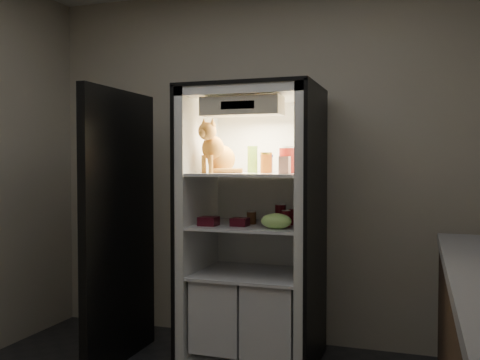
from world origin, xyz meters
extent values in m
plane|color=#BAB09B|center=(0.00, 1.80, 1.35)|extent=(3.60, 0.00, 3.60)
cube|color=white|center=(0.00, 1.67, 0.93)|extent=(0.85, 0.06, 1.85)
cube|color=white|center=(-0.40, 1.35, 0.93)|extent=(0.06, 0.70, 1.85)
cube|color=white|center=(0.40, 1.35, 0.93)|extent=(0.06, 0.70, 1.85)
cube|color=white|center=(0.00, 1.35, 1.82)|extent=(0.85, 0.70, 0.06)
cube|color=white|center=(0.00, 1.35, 0.03)|extent=(0.85, 0.70, 0.06)
cube|color=black|center=(-0.44, 1.35, 0.93)|extent=(0.02, 0.72, 1.87)
cube|color=black|center=(0.44, 1.35, 0.93)|extent=(0.02, 0.72, 1.87)
cube|color=black|center=(0.00, 1.35, 1.86)|extent=(0.90, 0.72, 0.02)
cube|color=white|center=(0.00, 1.32, 1.28)|extent=(0.73, 0.62, 0.02)
cube|color=white|center=(0.00, 1.32, 0.93)|extent=(0.73, 0.62, 0.02)
cube|color=white|center=(-0.18, 1.32, 0.35)|extent=(0.34, 0.58, 0.48)
cube|color=white|center=(0.18, 1.32, 0.35)|extent=(0.34, 0.58, 0.48)
cube|color=white|center=(0.00, 1.32, 0.60)|extent=(0.73, 0.62, 0.02)
cube|color=beige|center=(0.00, 1.11, 1.72)|extent=(0.52, 0.18, 0.12)
cube|color=black|center=(0.00, 1.02, 1.72)|extent=(0.22, 0.01, 0.05)
cube|color=black|center=(-0.85, 1.03, 0.93)|extent=(0.06, 0.87, 1.85)
cube|color=white|center=(-0.85, 0.97, 0.55)|extent=(0.06, 0.64, 0.12)
cube|color=white|center=(-0.85, 0.97, 1.05)|extent=(0.06, 0.64, 0.12)
ellipsoid|color=#C67019|center=(-0.21, 1.31, 1.38)|extent=(0.25, 0.28, 0.19)
ellipsoid|color=#C67019|center=(-0.24, 1.22, 1.46)|extent=(0.19, 0.18, 0.17)
sphere|color=orange|center=(-0.26, 1.16, 1.57)|extent=(0.15, 0.15, 0.12)
sphere|color=orange|center=(-0.27, 1.11, 1.55)|extent=(0.06, 0.06, 0.05)
cone|color=orange|center=(-0.29, 1.18, 1.63)|extent=(0.06, 0.06, 0.06)
cone|color=orange|center=(-0.22, 1.16, 1.63)|extent=(0.06, 0.06, 0.06)
cylinder|color=#C67019|center=(-0.29, 1.17, 1.35)|extent=(0.03, 0.03, 0.12)
cylinder|color=#C67019|center=(-0.23, 1.15, 1.35)|extent=(0.03, 0.03, 0.12)
cylinder|color=#C67019|center=(-0.14, 1.20, 1.31)|extent=(0.23, 0.06, 0.03)
cylinder|color=#238024|center=(-0.02, 1.41, 1.37)|extent=(0.07, 0.07, 0.17)
cylinder|color=#238024|center=(-0.02, 1.41, 1.47)|extent=(0.07, 0.07, 0.01)
cylinder|color=white|center=(0.07, 1.43, 1.34)|extent=(0.09, 0.09, 0.11)
cylinder|color=#1741A5|center=(0.07, 1.43, 1.41)|extent=(0.09, 0.09, 0.02)
cylinder|color=maroon|center=(0.10, 1.33, 1.35)|extent=(0.08, 0.08, 0.13)
cylinder|color=gold|center=(0.10, 1.33, 1.42)|extent=(0.08, 0.08, 0.01)
cylinder|color=#A72916|center=(0.23, 1.39, 1.37)|extent=(0.11, 0.11, 0.17)
cylinder|color=white|center=(0.23, 1.39, 1.47)|extent=(0.11, 0.11, 0.01)
cube|color=silver|center=(0.27, 1.16, 1.35)|extent=(0.06, 0.06, 0.11)
cylinder|color=black|center=(0.19, 1.39, 1.01)|extent=(0.07, 0.07, 0.13)
cylinder|color=#B2B2B2|center=(0.19, 1.39, 1.08)|extent=(0.07, 0.07, 0.00)
cylinder|color=black|center=(0.27, 1.38, 0.99)|extent=(0.06, 0.06, 0.11)
cylinder|color=#B2B2B2|center=(0.27, 1.38, 1.05)|extent=(0.06, 0.06, 0.00)
cylinder|color=black|center=(0.26, 1.25, 0.99)|extent=(0.06, 0.06, 0.11)
cylinder|color=#B2B2B2|center=(0.26, 1.25, 1.05)|extent=(0.06, 0.06, 0.00)
cylinder|color=#5A3219|center=(-0.01, 1.35, 0.98)|extent=(0.07, 0.07, 0.08)
cylinder|color=#B2B2B2|center=(-0.01, 1.35, 1.03)|extent=(0.07, 0.07, 0.01)
ellipsoid|color=#90CC5F|center=(0.22, 1.14, 0.99)|extent=(0.20, 0.14, 0.10)
cube|color=#470B16|center=(-0.25, 1.16, 0.97)|extent=(0.12, 0.12, 0.06)
cube|color=#470B16|center=(-0.05, 1.21, 0.97)|extent=(0.11, 0.11, 0.05)
camera|label=1|loc=(1.08, -2.14, 1.37)|focal=40.00mm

